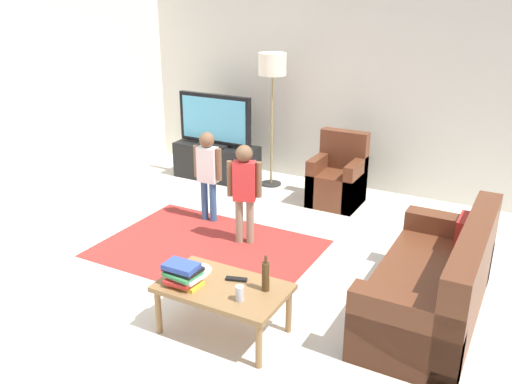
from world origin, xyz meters
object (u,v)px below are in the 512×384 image
Objects in this scene: couch at (439,287)px; book_stack at (183,274)px; tv at (215,121)px; floor_lamp at (272,72)px; tv_stand at (217,162)px; plate at (198,270)px; tv_remote at (236,279)px; armchair at (338,180)px; soda_can at (240,293)px; child_center at (244,185)px; child_near_tv at (208,168)px; coffee_table at (223,291)px; bottle at (266,276)px.

couch is 2.08m from book_stack.
tv is 0.62× the size of floor_lamp.
tv_stand is 3.44m from plate.
tv_remote is (0.33, 0.24, -0.08)m from book_stack.
armchair is 1.63m from floor_lamp.
floor_lamp is at bearing 169.57° from armchair.
soda_can is at bearing -55.07° from tv_stand.
armchair is 0.83× the size of child_center.
coffee_table is (1.31, -1.80, -0.27)m from child_near_tv.
armchair is at bearing -0.58° from tv.
tv is 3.61m from tv_remote.
couch reaches higher than coffee_table.
tv_stand reaches higher than coffee_table.
tv is 1.22× the size of armchair.
tv_stand is at bearing 124.93° from soda_can.
armchair is at bearing -1.24° from tv_stand.
floor_lamp is at bearing 95.24° from tv_remote.
soda_can is (0.87, -1.60, -0.17)m from child_center.
floor_lamp is at bearing 106.48° from plate.
plate is (1.71, -2.95, -0.42)m from tv.
child_center is 6.38× the size of tv_remote.
tv_remote is at bearing 36.09° from book_stack.
bottle is 2.45× the size of soda_can.
book_stack is (1.03, -1.92, -0.13)m from child_near_tv.
armchair reaches higher than book_stack.
tv_stand is at bearing 107.82° from tv_remote.
coffee_table is at bearing 23.49° from book_stack.
soda_can is (-0.10, -0.22, -0.06)m from bottle.
floor_lamp is 14.83× the size of soda_can.
soda_can is at bearing -61.46° from child_center.
book_stack is at bearing -74.31° from floor_lamp.
tv is 9.17× the size of soda_can.
floor_lamp reaches higher than child_center.
tv_stand is at bearing 90.00° from tv.
tv is 5.00× the size of plate.
floor_lamp is at bearing 110.78° from coffee_table.
armchair reaches higher than bottle.
coffee_table is at bearing -18.45° from plate.
tv_remote is (-1.40, -0.88, 0.14)m from couch.
child_center reaches higher than plate.
tv_stand is 1.33× the size of armchair.
couch is 2.18m from child_center.
plate is at bearing 180.00° from bottle.
tv is (-0.00, -0.02, 0.60)m from tv_stand.
child_center is (-0.47, -1.55, 0.35)m from armchair.
child_near_tv is at bearing 111.96° from tv_remote.
tv_remote is (0.24, -2.92, 0.13)m from armchair.
coffee_table is 0.14m from tv_remote.
bottle reaches higher than tv_remote.
floor_lamp is 2.04m from child_center.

